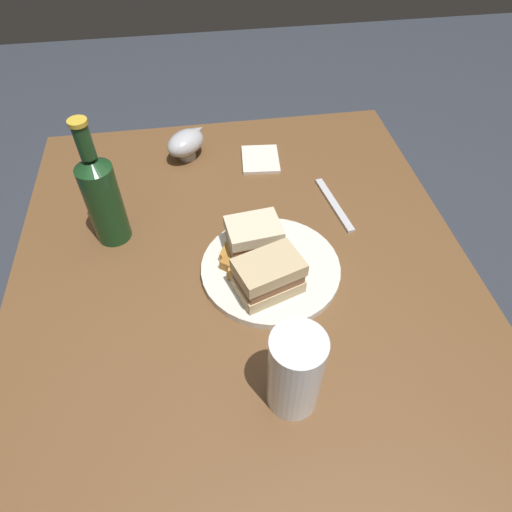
{
  "coord_description": "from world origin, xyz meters",
  "views": [
    {
      "loc": [
        0.58,
        -0.06,
        1.4
      ],
      "look_at": [
        0.02,
        0.03,
        0.76
      ],
      "focal_mm": 31.31,
      "sensor_mm": 36.0,
      "label": 1
    }
  ],
  "objects": [
    {
      "name": "gravy_boat",
      "position": [
        -0.37,
        -0.09,
        0.78
      ],
      "size": [
        0.12,
        0.12,
        0.07
      ],
      "color": "#B7B7BC",
      "rests_on": "dining_table"
    },
    {
      "name": "sandwich_half_right",
      "position": [
        0.09,
        0.04,
        0.79
      ],
      "size": [
        0.11,
        0.13,
        0.07
      ],
      "color": "#CCB284",
      "rests_on": "plate"
    },
    {
      "name": "ground_plane",
      "position": [
        0.0,
        0.0,
        0.0
      ],
      "size": [
        6.0,
        6.0,
        0.0
      ],
      "primitive_type": "plane",
      "color": "#333842"
    },
    {
      "name": "pint_glass",
      "position": [
        0.29,
        0.04,
        0.8
      ],
      "size": [
        0.08,
        0.08,
        0.16
      ],
      "color": "white",
      "rests_on": "dining_table"
    },
    {
      "name": "fork",
      "position": [
        -0.13,
        0.23,
        0.74
      ],
      "size": [
        0.18,
        0.04,
        0.01
      ],
      "primitive_type": "cube",
      "rotation": [
        0.0,
        0.0,
        0.15
      ],
      "color": "silver",
      "rests_on": "dining_table"
    },
    {
      "name": "potato_wedge_left_edge",
      "position": [
        0.03,
        -0.02,
        0.76
      ],
      "size": [
        0.05,
        0.03,
        0.02
      ],
      "primitive_type": "cube",
      "rotation": [
        0.0,
        0.0,
        6.04
      ],
      "color": "gold",
      "rests_on": "plate"
    },
    {
      "name": "dining_table",
      "position": [
        0.0,
        0.0,
        0.37
      ],
      "size": [
        1.02,
        0.9,
        0.73
      ],
      "primitive_type": "cube",
      "color": "brown",
      "rests_on": "ground"
    },
    {
      "name": "napkin",
      "position": [
        -0.32,
        0.09,
        0.74
      ],
      "size": [
        0.12,
        0.1,
        0.01
      ],
      "primitive_type": "cube",
      "rotation": [
        0.0,
        0.0,
        -0.09
      ],
      "color": "silver",
      "rests_on": "dining_table"
    },
    {
      "name": "potato_wedge_front",
      "position": [
        0.03,
        -0.02,
        0.76
      ],
      "size": [
        0.04,
        0.05,
        0.02
      ],
      "primitive_type": "cube",
      "rotation": [
        0.0,
        0.0,
        4.05
      ],
      "color": "#AD702D",
      "rests_on": "plate"
    },
    {
      "name": "plate",
      "position": [
        0.03,
        0.05,
        0.74
      ],
      "size": [
        0.27,
        0.27,
        0.02
      ],
      "primitive_type": "cylinder",
      "color": "silver",
      "rests_on": "dining_table"
    },
    {
      "name": "sandwich_half_left",
      "position": [
        -0.02,
        0.03,
        0.78
      ],
      "size": [
        0.09,
        0.11,
        0.07
      ],
      "color": "beige",
      "rests_on": "plate"
    },
    {
      "name": "potato_wedge_right_edge",
      "position": [
        0.03,
        -0.02,
        0.76
      ],
      "size": [
        0.05,
        0.05,
        0.02
      ],
      "primitive_type": "cube",
      "rotation": [
        0.0,
        0.0,
        0.67
      ],
      "color": "#B77F33",
      "rests_on": "plate"
    },
    {
      "name": "potato_wedge_middle",
      "position": [
        -0.01,
        -0.02,
        0.76
      ],
      "size": [
        0.05,
        0.04,
        0.02
      ],
      "primitive_type": "cube",
      "rotation": [
        0.0,
        0.0,
        5.81
      ],
      "color": "#B77F33",
      "rests_on": "plate"
    },
    {
      "name": "potato_wedge_stray",
      "position": [
        0.02,
        0.02,
        0.76
      ],
      "size": [
        0.04,
        0.04,
        0.02
      ],
      "primitive_type": "cube",
      "rotation": [
        0.0,
        0.0,
        4.13
      ],
      "color": "#B77F33",
      "rests_on": "plate"
    },
    {
      "name": "potato_wedge_back",
      "position": [
        0.02,
        0.03,
        0.76
      ],
      "size": [
        0.04,
        0.02,
        0.02
      ],
      "primitive_type": "cube",
      "rotation": [
        0.0,
        0.0,
        3.07
      ],
      "color": "gold",
      "rests_on": "plate"
    },
    {
      "name": "cider_bottle",
      "position": [
        -0.11,
        -0.25,
        0.84
      ],
      "size": [
        0.07,
        0.07,
        0.27
      ],
      "color": "#19421E",
      "rests_on": "dining_table"
    }
  ]
}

